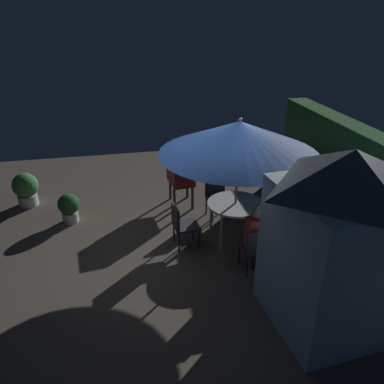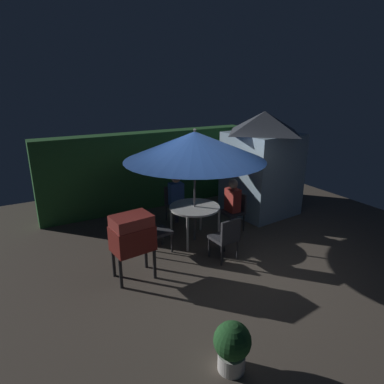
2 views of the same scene
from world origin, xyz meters
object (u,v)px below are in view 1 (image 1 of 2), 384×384
bbq_grill (181,171)px  potted_plant_by_grill (26,188)px  chair_toward_house (182,223)px  garden_shed (339,241)px  person_in_blue (289,201)px  patio_umbrella (239,138)px  person_in_red (256,231)px  chair_toward_hedge (217,194)px  patio_table (235,206)px  chair_far_side (292,212)px  chair_near_shed (257,247)px  potted_plant_by_shed (69,207)px

bbq_grill → potted_plant_by_grill: (-0.68, -3.56, -0.42)m
bbq_grill → chair_toward_house: (1.79, -0.30, -0.33)m
garden_shed → potted_plant_by_grill: bearing=-133.6°
person_in_blue → patio_umbrella: bearing=-94.8°
chair_toward_house → person_in_red: 1.49m
chair_toward_hedge → chair_toward_house: bearing=-41.9°
patio_table → patio_umbrella: patio_umbrella is taller
person_in_blue → person_in_red: bearing=-47.9°
chair_toward_hedge → potted_plant_by_grill: 4.45m
chair_toward_hedge → chair_far_side: bearing=49.2°
bbq_grill → chair_far_side: bbq_grill is taller
chair_far_side → person_in_blue: 0.28m
bbq_grill → person_in_red: (2.73, 0.82, -0.06)m
potted_plant_by_grill → person_in_blue: size_ratio=0.64×
patio_umbrella → garden_shed: bearing=15.6°
patio_table → chair_near_shed: bearing=1.9°
potted_plant_by_grill → person_in_red: (3.41, 4.37, 0.35)m
garden_shed → potted_plant_by_shed: garden_shed is taller
bbq_grill → potted_plant_by_grill: bbq_grill is taller
patio_umbrella → potted_plant_by_grill: size_ratio=3.68×
patio_table → potted_plant_by_grill: 4.95m
bbq_grill → patio_umbrella: bearing=24.8°
person_in_blue → chair_toward_house: bearing=-89.9°
patio_table → patio_umbrella: (0.00, 0.00, 1.40)m
person_in_red → potted_plant_by_shed: bearing=-125.7°
person_in_red → person_in_blue: 1.42m
patio_table → chair_near_shed: size_ratio=1.23×
patio_table → patio_umbrella: bearing=89.6°
patio_umbrella → bbq_grill: size_ratio=2.46×
chair_far_side → potted_plant_by_shed: bearing=-108.0°
chair_toward_hedge → potted_plant_by_shed: chair_toward_hedge is taller
patio_table → chair_toward_hedge: (-1.00, -0.10, -0.20)m
patio_table → potted_plant_by_grill: (-2.37, -4.34, -0.29)m
chair_near_shed → chair_toward_house: bearing=-132.7°
bbq_grill → chair_near_shed: size_ratio=1.33×
patio_umbrella → person_in_blue: bearing=85.2°
person_in_red → patio_umbrella: bearing=-178.1°
chair_near_shed → chair_toward_hedge: bearing=-176.2°
bbq_grill → chair_toward_house: bbq_grill is taller
chair_toward_house → person_in_blue: 2.19m
chair_toward_house → person_in_blue: bearing=90.1°
garden_shed → chair_near_shed: size_ratio=2.98×
patio_table → potted_plant_by_shed: 3.58m
bbq_grill → chair_toward_hedge: bearing=44.5°
garden_shed → chair_near_shed: 1.66m
chair_toward_hedge → person_in_red: size_ratio=0.71×
potted_plant_by_shed → potted_plant_by_grill: size_ratio=0.82×
patio_table → chair_toward_hedge: bearing=-174.1°
patio_table → potted_plant_by_shed: size_ratio=1.68×
patio_umbrella → chair_far_side: (0.10, 1.17, -1.60)m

